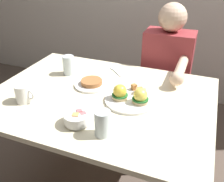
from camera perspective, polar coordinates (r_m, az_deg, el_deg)
dining_table at (r=1.42m, az=-2.62°, el=-4.62°), size 1.20×0.90×0.74m
eggs_benedict_plate at (r=1.29m, az=4.26°, el=-1.43°), size 0.27×0.27×0.09m
fruit_bowl at (r=1.14m, az=-7.98°, el=-6.18°), size 0.12×0.12×0.06m
coffee_mug at (r=1.36m, az=-19.59°, el=-0.44°), size 0.11×0.08×0.09m
fork at (r=1.63m, az=0.79°, el=4.54°), size 0.12×0.12×0.00m
water_glass_near at (r=1.60m, az=-9.86°, el=5.54°), size 0.07×0.07×0.12m
water_glass_far at (r=1.06m, az=-2.17°, el=-7.66°), size 0.07×0.07×0.12m
side_plate at (r=1.46m, az=-4.68°, el=1.73°), size 0.20×0.20×0.04m
diner_person at (r=1.86m, az=12.22°, el=3.98°), size 0.34×0.54×1.14m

